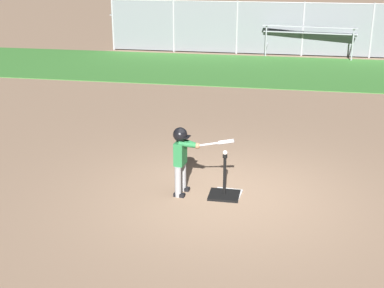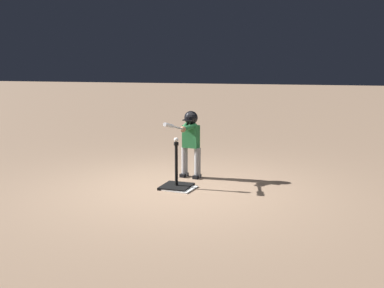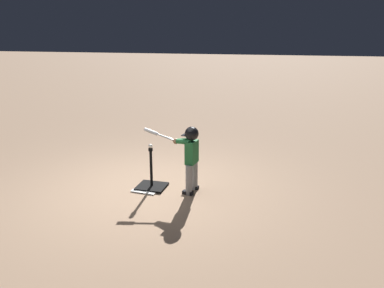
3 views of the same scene
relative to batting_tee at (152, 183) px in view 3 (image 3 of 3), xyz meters
name	(u,v)px [view 3 (image 3 of 3)]	position (x,y,z in m)	size (l,w,h in m)	color
ground_plane	(147,188)	(0.06, 0.05, -0.09)	(90.00, 90.00, 0.00)	#93755B
home_plate	(148,188)	(0.05, 0.08, -0.08)	(0.44, 0.44, 0.02)	white
batting_tee	(152,183)	(0.00, 0.00, 0.00)	(0.50, 0.45, 0.73)	black
batter_child	(190,151)	(-0.70, -0.02, 0.65)	(1.01, 0.37, 1.16)	gray
baseball	(150,146)	(0.00, 0.00, 0.69)	(0.07, 0.07, 0.07)	white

